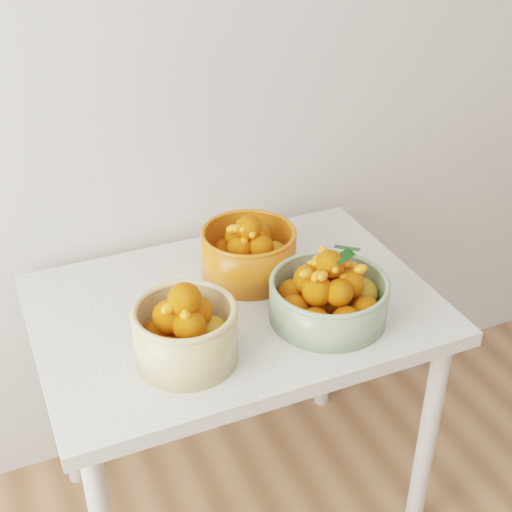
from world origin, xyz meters
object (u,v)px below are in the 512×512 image
object	(u,v)px
bowl_cream	(185,331)
bowl_green	(329,295)
table	(235,333)
bowl_orange	(249,252)

from	to	relation	value
bowl_cream	bowl_green	distance (m)	0.37
table	bowl_cream	distance (m)	0.30
table	bowl_orange	size ratio (longest dim) A/B	3.20
table	bowl_cream	xyz separation A→B (m)	(-0.18, -0.16, 0.17)
table	bowl_green	bearing A→B (deg)	-37.92
table	bowl_green	xyz separation A→B (m)	(0.19, -0.15, 0.16)
bowl_orange	bowl_green	bearing A→B (deg)	-67.55
bowl_cream	bowl_orange	size ratio (longest dim) A/B	0.85
bowl_cream	bowl_green	world-z (taller)	bowl_cream
table	bowl_cream	bearing A→B (deg)	-138.94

